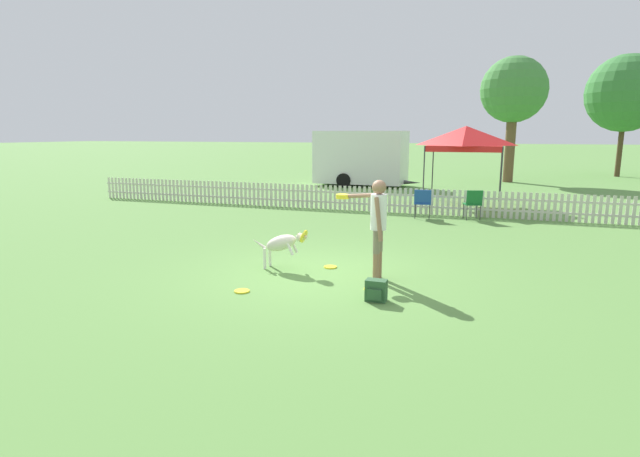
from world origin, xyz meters
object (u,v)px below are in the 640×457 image
Objects in this scene: leaping_dog at (282,243)px; frisbee_near_handler at (242,291)px; frisbee_midfield at (371,289)px; tree_left_grove at (514,91)px; canopy_tent_main at (466,139)px; tree_right_grove at (626,93)px; folding_chair_blue_left at (473,202)px; folding_chair_center at (423,201)px; frisbee_near_dog at (330,267)px; equipment_trailer at (361,157)px; handler_person at (376,217)px; backpack_on_grass at (376,291)px.

leaping_dog is 4.66× the size of frisbee_near_handler.
tree_left_grove is at bearing 83.21° from frisbee_midfield.
canopy_tent_main is 10.04m from tree_left_grove.
folding_chair_blue_left is at bearing -111.71° from tree_right_grove.
tree_left_grove is at bearing -108.28° from folding_chair_center.
leaping_dog is at bearing 87.08° from frisbee_near_handler.
leaping_dog is at bearing -102.34° from tree_left_grove.
leaping_dog is at bearing -112.46° from tree_right_grove.
frisbee_near_handler is at bearing 51.01° from folding_chair_blue_left.
tree_left_grove is at bearing 79.73° from frisbee_near_dog.
canopy_tent_main reaches higher than leaping_dog.
folding_chair_center reaches higher than frisbee_midfield.
tree_right_grove is at bearing -129.75° from folding_chair_blue_left.
tree_left_grove is at bearing 80.10° from canopy_tent_main.
canopy_tent_main is at bearing -99.90° from tree_left_grove.
frisbee_midfield is 11.03m from canopy_tent_main.
frisbee_near_dog is 0.05× the size of equipment_trailer.
frisbee_near_dog is 15.17m from equipment_trailer.
frisbee_near_dog is 1.52m from frisbee_midfield.
equipment_trailer is at bearing 98.24° from frisbee_near_handler.
folding_chair_center is 0.14× the size of tree_left_grove.
leaping_dog is 0.17× the size of tree_right_grove.
tree_left_grove reaches higher than handler_person.
frisbee_near_dog is at bearing -111.18° from tree_right_grove.
canopy_tent_main is 17.35m from tree_right_grove.
frisbee_midfield is (1.89, -0.67, -0.49)m from leaping_dog.
canopy_tent_main reaches higher than frisbee_midfield.
canopy_tent_main is (1.82, 9.67, 2.33)m from frisbee_near_dog.
handler_person is 7.03× the size of frisbee_midfield.
frisbee_midfield is 0.58m from backpack_on_grass.
equipment_trailer is (-4.37, 15.82, 1.37)m from frisbee_midfield.
canopy_tent_main reaches higher than folding_chair_center.
backpack_on_grass is 8.15m from folding_chair_blue_left.
frisbee_near_dog is at bearing 128.31° from backpack_on_grass.
folding_chair_blue_left is 0.13× the size of tree_right_grove.
handler_person reaches higher than frisbee_near_handler.
canopy_tent_main is at bearing 87.21° from backpack_on_grass.
frisbee_near_handler is at bearing -157.50° from frisbee_midfield.
handler_person is at bearing 104.10° from backpack_on_grass.
frisbee_near_dog is at bearing 118.45° from leaping_dog.
equipment_trailer is at bearing -70.74° from folding_chair_center.
canopy_tent_main is 0.40× the size of tree_right_grove.
tree_right_grove reaches higher than backpack_on_grass.
handler_person is at bearing 61.08° from folding_chair_blue_left.
folding_chair_blue_left is at bearing -81.20° from canopy_tent_main.
equipment_trailer is (-4.16, 8.49, 0.86)m from folding_chair_center.
handler_person is 1.54m from frisbee_near_dog.
frisbee_near_handler is 0.75× the size of backpack_on_grass.
leaping_dog is 6.87m from folding_chair_center.
leaping_dog is at bearing 47.52° from folding_chair_blue_left.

